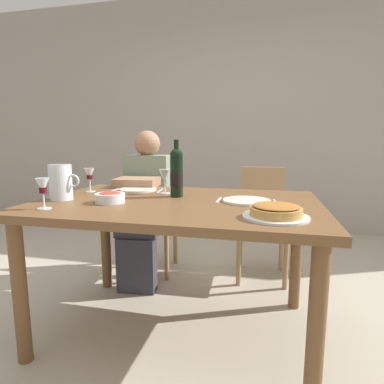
% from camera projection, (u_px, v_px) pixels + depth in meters
% --- Properties ---
extents(ground_plane, '(8.00, 8.00, 0.00)m').
position_uv_depth(ground_plane, '(178.00, 330.00, 1.83)').
color(ground_plane, '#B2A893').
extents(back_wall, '(8.00, 0.10, 2.80)m').
position_uv_depth(back_wall, '(229.00, 114.00, 3.86)').
color(back_wall, '#A3998E').
rests_on(back_wall, ground).
extents(dining_table, '(1.50, 1.00, 0.76)m').
position_uv_depth(dining_table, '(177.00, 217.00, 1.72)').
color(dining_table, brown).
rests_on(dining_table, ground).
extents(wine_bottle, '(0.07, 0.07, 0.33)m').
position_uv_depth(wine_bottle, '(177.00, 173.00, 1.81)').
color(wine_bottle, black).
rests_on(wine_bottle, dining_table).
extents(water_pitcher, '(0.17, 0.12, 0.19)m').
position_uv_depth(water_pitcher, '(61.00, 184.00, 1.72)').
color(water_pitcher, silver).
rests_on(water_pitcher, dining_table).
extents(baked_tart, '(0.28, 0.28, 0.06)m').
position_uv_depth(baked_tart, '(276.00, 211.00, 1.32)').
color(baked_tart, silver).
rests_on(baked_tart, dining_table).
extents(salad_bowl, '(0.15, 0.15, 0.06)m').
position_uv_depth(salad_bowl, '(110.00, 197.00, 1.65)').
color(salad_bowl, silver).
rests_on(salad_bowl, dining_table).
extents(wine_glass_left_diner, '(0.07, 0.07, 0.15)m').
position_uv_depth(wine_glass_left_diner, '(89.00, 175.00, 1.99)').
color(wine_glass_left_diner, silver).
rests_on(wine_glass_left_diner, dining_table).
extents(wine_glass_right_diner, '(0.06, 0.06, 0.15)m').
position_uv_depth(wine_glass_right_diner, '(43.00, 188.00, 1.48)').
color(wine_glass_right_diner, silver).
rests_on(wine_glass_right_diner, dining_table).
extents(wine_glass_centre, '(0.07, 0.07, 0.15)m').
position_uv_depth(wine_glass_centre, '(165.00, 176.00, 1.92)').
color(wine_glass_centre, silver).
rests_on(wine_glass_centre, dining_table).
extents(dinner_plate_left_setting, '(0.25, 0.25, 0.01)m').
position_uv_depth(dinner_plate_left_setting, '(247.00, 201.00, 1.67)').
color(dinner_plate_left_setting, silver).
rests_on(dinner_plate_left_setting, dining_table).
extents(dinner_plate_right_setting, '(0.24, 0.24, 0.01)m').
position_uv_depth(dinner_plate_right_setting, '(138.00, 189.00, 2.06)').
color(dinner_plate_right_setting, silver).
rests_on(dinner_plate_right_setting, dining_table).
extents(fork_left_setting, '(0.01, 0.16, 0.00)m').
position_uv_depth(fork_left_setting, '(218.00, 200.00, 1.71)').
color(fork_left_setting, silver).
rests_on(fork_left_setting, dining_table).
extents(knife_left_setting, '(0.03, 0.18, 0.00)m').
position_uv_depth(knife_left_setting, '(276.00, 203.00, 1.64)').
color(knife_left_setting, silver).
rests_on(knife_left_setting, dining_table).
extents(knife_right_setting, '(0.03, 0.18, 0.00)m').
position_uv_depth(knife_right_setting, '(160.00, 191.00, 2.03)').
color(knife_right_setting, silver).
rests_on(knife_right_setting, dining_table).
extents(spoon_right_setting, '(0.01, 0.16, 0.00)m').
position_uv_depth(spoon_right_setting, '(117.00, 189.00, 2.10)').
color(spoon_right_setting, silver).
rests_on(spoon_right_setting, dining_table).
extents(chair_left, '(0.43, 0.43, 0.87)m').
position_uv_depth(chair_left, '(153.00, 210.00, 2.68)').
color(chair_left, '#9E7A51').
rests_on(chair_left, ground).
extents(diner_left, '(0.36, 0.52, 1.16)m').
position_uv_depth(diner_left, '(144.00, 202.00, 2.43)').
color(diner_left, gray).
rests_on(diner_left, ground).
extents(chair_right, '(0.42, 0.42, 0.87)m').
position_uv_depth(chair_right, '(262.00, 215.00, 2.53)').
color(chair_right, '#9E7A51').
rests_on(chair_right, ground).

